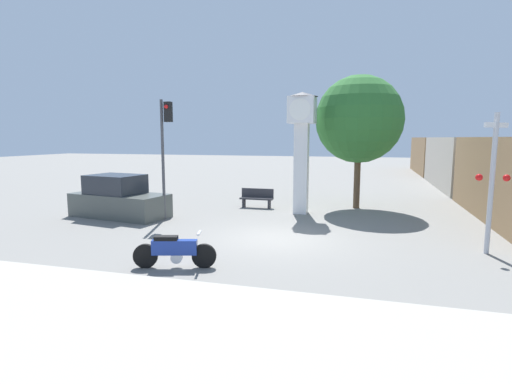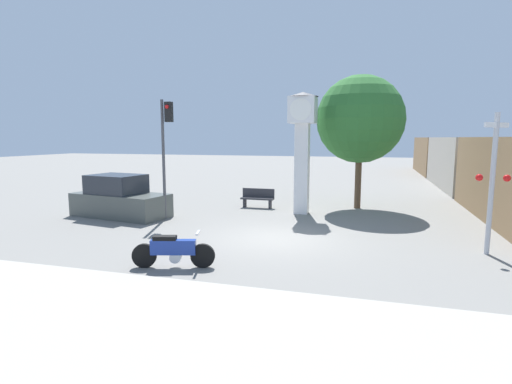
{
  "view_description": "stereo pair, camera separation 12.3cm",
  "coord_description": "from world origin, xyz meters",
  "px_view_note": "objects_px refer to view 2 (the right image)",
  "views": [
    {
      "loc": [
        2.87,
        -12.8,
        3.37
      ],
      "look_at": [
        -1.0,
        0.97,
        1.42
      ],
      "focal_mm": 28.0,
      "sensor_mm": 36.0,
      "label": 1
    },
    {
      "loc": [
        2.99,
        -12.77,
        3.37
      ],
      "look_at": [
        -1.0,
        0.97,
        1.42
      ],
      "focal_mm": 28.0,
      "sensor_mm": 36.0,
      "label": 2
    }
  ],
  "objects_px": {
    "street_tree": "(360,120)",
    "clock_tower": "(302,134)",
    "bench": "(258,198)",
    "motorcycle": "(173,250)",
    "traffic_light": "(166,139)",
    "freight_train": "(461,163)",
    "parked_car": "(120,199)",
    "railroad_crossing_signal": "(493,179)"
  },
  "relations": [
    {
      "from": "street_tree",
      "to": "clock_tower",
      "type": "bearing_deg",
      "value": -139.0
    },
    {
      "from": "clock_tower",
      "to": "bench",
      "type": "relative_size",
      "value": 3.33
    },
    {
      "from": "motorcycle",
      "to": "street_tree",
      "type": "relative_size",
      "value": 0.34
    },
    {
      "from": "traffic_light",
      "to": "bench",
      "type": "relative_size",
      "value": 3.06
    },
    {
      "from": "clock_tower",
      "to": "traffic_light",
      "type": "bearing_deg",
      "value": -150.77
    },
    {
      "from": "freight_train",
      "to": "parked_car",
      "type": "bearing_deg",
      "value": -136.84
    },
    {
      "from": "traffic_light",
      "to": "street_tree",
      "type": "height_order",
      "value": "street_tree"
    },
    {
      "from": "motorcycle",
      "to": "freight_train",
      "type": "relative_size",
      "value": 0.06
    },
    {
      "from": "clock_tower",
      "to": "railroad_crossing_signal",
      "type": "relative_size",
      "value": 1.31
    },
    {
      "from": "railroad_crossing_signal",
      "to": "bench",
      "type": "height_order",
      "value": "railroad_crossing_signal"
    },
    {
      "from": "motorcycle",
      "to": "traffic_light",
      "type": "bearing_deg",
      "value": 103.75
    },
    {
      "from": "railroad_crossing_signal",
      "to": "traffic_light",
      "type": "bearing_deg",
      "value": 170.27
    },
    {
      "from": "traffic_light",
      "to": "street_tree",
      "type": "relative_size",
      "value": 0.78
    },
    {
      "from": "traffic_light",
      "to": "bench",
      "type": "xyz_separation_m",
      "value": [
        2.82,
        3.73,
        -2.84
      ]
    },
    {
      "from": "motorcycle",
      "to": "parked_car",
      "type": "bearing_deg",
      "value": 118.59
    },
    {
      "from": "motorcycle",
      "to": "railroad_crossing_signal",
      "type": "bearing_deg",
      "value": 8.02
    },
    {
      "from": "clock_tower",
      "to": "bench",
      "type": "bearing_deg",
      "value": 159.2
    },
    {
      "from": "freight_train",
      "to": "railroad_crossing_signal",
      "type": "height_order",
      "value": "railroad_crossing_signal"
    },
    {
      "from": "motorcycle",
      "to": "parked_car",
      "type": "height_order",
      "value": "parked_car"
    },
    {
      "from": "street_tree",
      "to": "bench",
      "type": "relative_size",
      "value": 3.92
    },
    {
      "from": "traffic_light",
      "to": "parked_car",
      "type": "height_order",
      "value": "traffic_light"
    },
    {
      "from": "freight_train",
      "to": "parked_car",
      "type": "xyz_separation_m",
      "value": [
        -16.16,
        -15.16,
        -0.95
      ]
    },
    {
      "from": "motorcycle",
      "to": "bench",
      "type": "relative_size",
      "value": 1.32
    },
    {
      "from": "bench",
      "to": "parked_car",
      "type": "xyz_separation_m",
      "value": [
        -5.11,
        -3.77,
        0.26
      ]
    },
    {
      "from": "clock_tower",
      "to": "railroad_crossing_signal",
      "type": "distance_m",
      "value": 8.03
    },
    {
      "from": "freight_train",
      "to": "bench",
      "type": "bearing_deg",
      "value": -134.15
    },
    {
      "from": "street_tree",
      "to": "parked_car",
      "type": "xyz_separation_m",
      "value": [
        -9.77,
        -4.96,
        -3.47
      ]
    },
    {
      "from": "street_tree",
      "to": "parked_car",
      "type": "distance_m",
      "value": 11.49
    },
    {
      "from": "freight_train",
      "to": "railroad_crossing_signal",
      "type": "xyz_separation_m",
      "value": [
        -2.48,
        -17.07,
        0.52
      ]
    },
    {
      "from": "bench",
      "to": "railroad_crossing_signal",
      "type": "bearing_deg",
      "value": -33.54
    },
    {
      "from": "street_tree",
      "to": "parked_car",
      "type": "bearing_deg",
      "value": -153.08
    },
    {
      "from": "motorcycle",
      "to": "bench",
      "type": "xyz_separation_m",
      "value": [
        -0.38,
        9.34,
        0.03
      ]
    },
    {
      "from": "clock_tower",
      "to": "railroad_crossing_signal",
      "type": "bearing_deg",
      "value": -37.45
    },
    {
      "from": "traffic_light",
      "to": "parked_car",
      "type": "distance_m",
      "value": 3.45
    },
    {
      "from": "freight_train",
      "to": "street_tree",
      "type": "bearing_deg",
      "value": -122.09
    },
    {
      "from": "freight_train",
      "to": "clock_tower",
      "type": "bearing_deg",
      "value": -125.57
    },
    {
      "from": "railroad_crossing_signal",
      "to": "parked_car",
      "type": "xyz_separation_m",
      "value": [
        -13.69,
        1.92,
        -1.47
      ]
    },
    {
      "from": "freight_train",
      "to": "bench",
      "type": "height_order",
      "value": "freight_train"
    },
    {
      "from": "clock_tower",
      "to": "freight_train",
      "type": "height_order",
      "value": "clock_tower"
    },
    {
      "from": "freight_train",
      "to": "railroad_crossing_signal",
      "type": "distance_m",
      "value": 17.26
    },
    {
      "from": "motorcycle",
      "to": "railroad_crossing_signal",
      "type": "xyz_separation_m",
      "value": [
        8.2,
        3.65,
        1.76
      ]
    },
    {
      "from": "motorcycle",
      "to": "clock_tower",
      "type": "xyz_separation_m",
      "value": [
        1.91,
        8.47,
        3.07
      ]
    }
  ]
}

